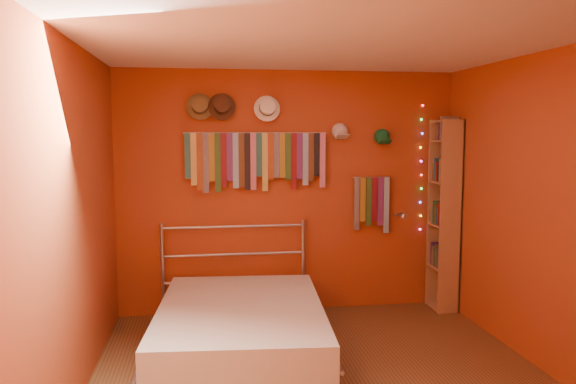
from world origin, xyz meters
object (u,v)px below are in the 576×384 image
reading_lamp (402,216)px  bed (241,327)px  bookshelf (448,214)px  tie_rack (255,158)px

reading_lamp → bed: size_ratio=0.13×
bookshelf → bed: (-2.24, -0.90, -0.79)m
bookshelf → reading_lamp: bearing=179.5°
tie_rack → reading_lamp: tie_rack is taller
tie_rack → bed: size_ratio=0.70×
reading_lamp → bookshelf: bookshelf is taller
bed → bookshelf: bearing=26.3°
tie_rack → bookshelf: (2.01, -0.15, -0.59)m
tie_rack → reading_lamp: 1.64m
reading_lamp → bookshelf: size_ratio=0.14×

